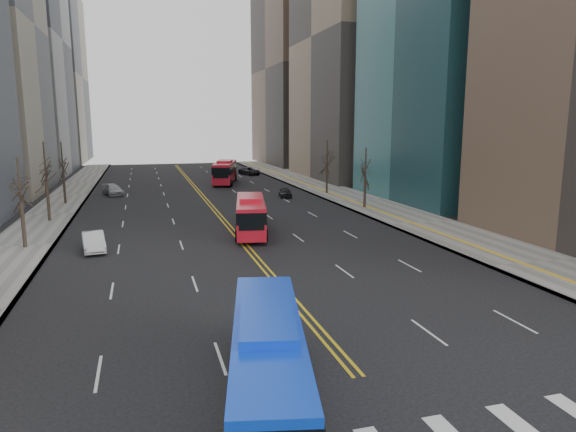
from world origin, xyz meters
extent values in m
cube|color=gray|center=(17.50, 45.00, 0.07)|extent=(7.00, 130.00, 0.15)
cube|color=gray|center=(-16.50, 45.00, 0.07)|extent=(5.00, 130.00, 0.15)
cube|color=gold|center=(-0.20, 55.00, 0.01)|extent=(0.15, 100.00, 0.01)
cube|color=gold|center=(0.20, 55.00, 0.01)|extent=(0.15, 100.00, 0.01)
cube|color=gray|center=(-30.00, 93.00, 24.00)|extent=(20.00, 26.00, 48.00)
cube|color=gray|center=(30.00, 71.00, 23.00)|extent=(20.00, 26.00, 46.00)
cube|color=gray|center=(-29.00, 125.00, 20.00)|extent=(18.00, 30.00, 40.00)
cube|color=brown|center=(29.00, 103.00, 21.00)|extent=(18.00, 30.00, 42.00)
cylinder|color=black|center=(-16.00, 30.00, 1.80)|extent=(0.28, 0.28, 3.60)
cylinder|color=black|center=(-16.00, 41.00, 2.00)|extent=(0.28, 0.28, 4.00)
cylinder|color=black|center=(-16.00, 52.00, 1.90)|extent=(0.28, 0.28, 3.80)
cylinder|color=black|center=(16.00, 40.00, 1.75)|extent=(0.28, 0.28, 3.50)
cylinder|color=black|center=(16.00, 52.00, 1.88)|extent=(0.28, 0.28, 3.75)
cube|color=blue|center=(-3.70, 4.00, 1.59)|extent=(4.39, 10.86, 2.49)
cube|color=black|center=(-3.70, 4.00, 2.11)|extent=(4.45, 10.89, 0.91)
cube|color=blue|center=(-3.70, 4.00, 2.94)|extent=(2.51, 4.01, 0.40)
cube|color=yellow|center=(-3.70, 4.00, 0.55)|extent=(4.45, 10.89, 0.35)
cylinder|color=black|center=(-4.07, 7.56, 0.50)|extent=(0.50, 1.04, 1.00)
cylinder|color=black|center=(-1.91, 7.10, 0.50)|extent=(0.50, 1.04, 1.00)
cube|color=red|center=(1.33, 30.74, 1.62)|extent=(4.12, 10.20, 2.55)
cube|color=black|center=(1.33, 30.74, 2.15)|extent=(4.18, 10.23, 0.93)
cube|color=red|center=(1.33, 30.74, 3.00)|extent=(2.44, 3.77, 0.40)
cylinder|color=black|center=(-0.39, 27.83, 0.50)|extent=(0.49, 1.04, 1.00)
cylinder|color=black|center=(1.83, 27.39, 0.50)|extent=(0.49, 1.04, 1.00)
cylinder|color=black|center=(0.82, 34.08, 0.50)|extent=(0.49, 1.04, 1.00)
cylinder|color=black|center=(3.04, 33.65, 0.50)|extent=(0.49, 1.04, 1.00)
cube|color=red|center=(4.99, 67.53, 1.83)|extent=(5.46, 11.64, 2.96)
cube|color=black|center=(4.99, 67.53, 2.40)|extent=(5.53, 11.68, 1.06)
cube|color=red|center=(4.99, 67.53, 3.41)|extent=(3.03, 4.38, 0.40)
cylinder|color=black|center=(2.79, 64.36, 0.50)|extent=(0.55, 1.04, 1.00)
cylinder|color=black|center=(5.29, 63.68, 0.50)|extent=(0.55, 1.04, 1.00)
cylinder|color=black|center=(4.69, 71.38, 0.50)|extent=(0.55, 1.04, 1.00)
cylinder|color=black|center=(7.19, 70.70, 0.50)|extent=(0.55, 1.04, 1.00)
imported|color=silver|center=(-11.02, 27.94, 0.70)|extent=(2.06, 4.39, 1.39)
imported|color=black|center=(9.94, 50.75, 0.61)|extent=(1.98, 3.77, 1.22)
imported|color=#9F9FA4|center=(-11.08, 58.67, 0.67)|extent=(3.17, 4.96, 1.34)
imported|color=black|center=(11.37, 79.74, 0.69)|extent=(3.64, 5.39, 1.37)
camera|label=1|loc=(-7.35, -11.17, 9.27)|focal=32.00mm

